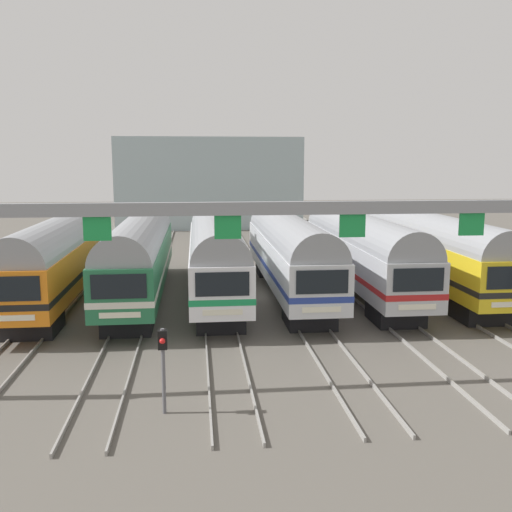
{
  "coord_description": "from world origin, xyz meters",
  "views": [
    {
      "loc": [
        -3.19,
        -32.56,
        7.84
      ],
      "look_at": [
        0.26,
        0.24,
        2.32
      ],
      "focal_mm": 40.13,
      "sensor_mm": 36.0,
      "label": 1
    }
  ],
  "objects_px": {
    "commuter_train_silver": "(289,250)",
    "catenary_gantry": "(291,234)",
    "commuter_train_orange": "(62,254)",
    "commuter_train_stainless": "(360,249)",
    "commuter_train_yellow": "(430,248)",
    "yard_signal_mast": "(163,355)",
    "commuter_train_green": "(140,252)",
    "commuter_train_white": "(215,251)"
  },
  "relations": [
    {
      "from": "yard_signal_mast",
      "to": "commuter_train_green",
      "type": "bearing_deg",
      "value": 97.88
    },
    {
      "from": "commuter_train_yellow",
      "to": "commuter_train_silver",
      "type": "bearing_deg",
      "value": 180.0
    },
    {
      "from": "commuter_train_silver",
      "to": "catenary_gantry",
      "type": "bearing_deg",
      "value": -99.02
    },
    {
      "from": "commuter_train_orange",
      "to": "commuter_train_stainless",
      "type": "relative_size",
      "value": 1.0
    },
    {
      "from": "commuter_train_orange",
      "to": "commuter_train_stainless",
      "type": "bearing_deg",
      "value": -0.01
    },
    {
      "from": "catenary_gantry",
      "to": "commuter_train_silver",
      "type": "bearing_deg",
      "value": 80.98
    },
    {
      "from": "commuter_train_orange",
      "to": "commuter_train_silver",
      "type": "xyz_separation_m",
      "value": [
        12.85,
        -0.0,
        -0.0
      ]
    },
    {
      "from": "commuter_train_orange",
      "to": "commuter_train_white",
      "type": "height_order",
      "value": "same"
    },
    {
      "from": "commuter_train_silver",
      "to": "yard_signal_mast",
      "type": "xyz_separation_m",
      "value": [
        -6.43,
        -15.47,
        -0.76
      ]
    },
    {
      "from": "commuter_train_silver",
      "to": "commuter_train_stainless",
      "type": "relative_size",
      "value": 1.0
    },
    {
      "from": "commuter_train_orange",
      "to": "yard_signal_mast",
      "type": "relative_size",
      "value": 6.57
    },
    {
      "from": "commuter_train_silver",
      "to": "yard_signal_mast",
      "type": "height_order",
      "value": "commuter_train_silver"
    },
    {
      "from": "commuter_train_silver",
      "to": "catenary_gantry",
      "type": "distance_m",
      "value": 13.92
    },
    {
      "from": "commuter_train_green",
      "to": "commuter_train_yellow",
      "type": "xyz_separation_m",
      "value": [
        17.14,
        -0.0,
        -0.0
      ]
    },
    {
      "from": "catenary_gantry",
      "to": "yard_signal_mast",
      "type": "distance_m",
      "value": 5.84
    },
    {
      "from": "commuter_train_silver",
      "to": "catenary_gantry",
      "type": "relative_size",
      "value": 0.68
    },
    {
      "from": "commuter_train_silver",
      "to": "commuter_train_green",
      "type": "bearing_deg",
      "value": 179.97
    },
    {
      "from": "commuter_train_white",
      "to": "commuter_train_stainless",
      "type": "height_order",
      "value": "commuter_train_white"
    },
    {
      "from": "commuter_train_orange",
      "to": "catenary_gantry",
      "type": "height_order",
      "value": "catenary_gantry"
    },
    {
      "from": "commuter_train_orange",
      "to": "commuter_train_white",
      "type": "xyz_separation_m",
      "value": [
        8.57,
        0.0,
        0.0
      ]
    },
    {
      "from": "commuter_train_silver",
      "to": "yard_signal_mast",
      "type": "bearing_deg",
      "value": -112.56
    },
    {
      "from": "commuter_train_orange",
      "to": "commuter_train_yellow",
      "type": "height_order",
      "value": "commuter_train_orange"
    },
    {
      "from": "commuter_train_green",
      "to": "yard_signal_mast",
      "type": "relative_size",
      "value": 6.57
    },
    {
      "from": "commuter_train_yellow",
      "to": "yard_signal_mast",
      "type": "bearing_deg",
      "value": -134.1
    },
    {
      "from": "commuter_train_orange",
      "to": "commuter_train_yellow",
      "type": "xyz_separation_m",
      "value": [
        21.42,
        -0.0,
        -0.0
      ]
    },
    {
      "from": "commuter_train_yellow",
      "to": "catenary_gantry",
      "type": "distance_m",
      "value": 17.44
    },
    {
      "from": "commuter_train_orange",
      "to": "commuter_train_silver",
      "type": "distance_m",
      "value": 12.85
    },
    {
      "from": "commuter_train_green",
      "to": "commuter_train_yellow",
      "type": "height_order",
      "value": "commuter_train_green"
    },
    {
      "from": "commuter_train_orange",
      "to": "commuter_train_white",
      "type": "distance_m",
      "value": 8.57
    },
    {
      "from": "commuter_train_green",
      "to": "commuter_train_white",
      "type": "distance_m",
      "value": 4.28
    },
    {
      "from": "commuter_train_orange",
      "to": "catenary_gantry",
      "type": "relative_size",
      "value": 0.68
    },
    {
      "from": "commuter_train_silver",
      "to": "commuter_train_stainless",
      "type": "height_order",
      "value": "same"
    },
    {
      "from": "commuter_train_orange",
      "to": "commuter_train_green",
      "type": "height_order",
      "value": "same"
    },
    {
      "from": "commuter_train_white",
      "to": "yard_signal_mast",
      "type": "bearing_deg",
      "value": -97.88
    },
    {
      "from": "catenary_gantry",
      "to": "commuter_train_white",
      "type": "bearing_deg",
      "value": 99.02
    },
    {
      "from": "commuter_train_silver",
      "to": "commuter_train_yellow",
      "type": "xyz_separation_m",
      "value": [
        8.57,
        0.0,
        0.0
      ]
    },
    {
      "from": "commuter_train_orange",
      "to": "commuter_train_silver",
      "type": "relative_size",
      "value": 1.0
    },
    {
      "from": "commuter_train_white",
      "to": "commuter_train_stainless",
      "type": "xyz_separation_m",
      "value": [
        8.57,
        -0.0,
        -0.0
      ]
    },
    {
      "from": "commuter_train_orange",
      "to": "yard_signal_mast",
      "type": "height_order",
      "value": "commuter_train_orange"
    },
    {
      "from": "commuter_train_white",
      "to": "commuter_train_silver",
      "type": "relative_size",
      "value": 1.0
    },
    {
      "from": "commuter_train_stainless",
      "to": "commuter_train_green",
      "type": "bearing_deg",
      "value": 179.98
    },
    {
      "from": "commuter_train_silver",
      "to": "commuter_train_orange",
      "type": "bearing_deg",
      "value": 179.98
    }
  ]
}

